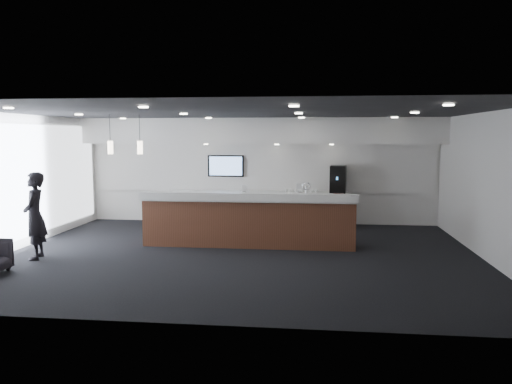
# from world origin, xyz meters

# --- Properties ---
(ground) EXTENTS (10.00, 10.00, 0.00)m
(ground) POSITION_xyz_m (0.00, 0.00, 0.00)
(ground) COLOR black
(ground) RESTS_ON ground
(ceiling) EXTENTS (10.00, 8.00, 0.02)m
(ceiling) POSITION_xyz_m (0.00, 0.00, 3.00)
(ceiling) COLOR black
(ceiling) RESTS_ON back_wall
(back_wall) EXTENTS (10.00, 0.02, 3.00)m
(back_wall) POSITION_xyz_m (0.00, 4.00, 1.50)
(back_wall) COLOR silver
(back_wall) RESTS_ON ground
(left_wall) EXTENTS (0.02, 8.00, 3.00)m
(left_wall) POSITION_xyz_m (-5.00, 0.00, 1.50)
(left_wall) COLOR silver
(left_wall) RESTS_ON ground
(right_wall) EXTENTS (0.02, 8.00, 3.00)m
(right_wall) POSITION_xyz_m (5.00, 0.00, 1.50)
(right_wall) COLOR silver
(right_wall) RESTS_ON ground
(soffit_bulkhead) EXTENTS (10.00, 0.90, 0.70)m
(soffit_bulkhead) POSITION_xyz_m (0.00, 3.55, 2.65)
(soffit_bulkhead) COLOR silver
(soffit_bulkhead) RESTS_ON back_wall
(alcove_panel) EXTENTS (9.80, 0.06, 1.40)m
(alcove_panel) POSITION_xyz_m (0.00, 3.97, 1.60)
(alcove_panel) COLOR silver
(alcove_panel) RESTS_ON back_wall
(window_blinds_wall) EXTENTS (0.04, 7.36, 2.55)m
(window_blinds_wall) POSITION_xyz_m (-4.96, 0.00, 1.50)
(window_blinds_wall) COLOR silver
(window_blinds_wall) RESTS_ON left_wall
(back_credenza) EXTENTS (5.06, 0.66, 0.95)m
(back_credenza) POSITION_xyz_m (-0.00, 3.64, 0.48)
(back_credenza) COLOR gray
(back_credenza) RESTS_ON ground
(wall_tv) EXTENTS (1.05, 0.08, 0.62)m
(wall_tv) POSITION_xyz_m (-1.00, 3.91, 1.65)
(wall_tv) COLOR black
(wall_tv) RESTS_ON back_wall
(pendant_left) EXTENTS (0.12, 0.12, 0.30)m
(pendant_left) POSITION_xyz_m (-2.40, 0.80, 2.25)
(pendant_left) COLOR #FFE7C6
(pendant_left) RESTS_ON ceiling
(pendant_right) EXTENTS (0.12, 0.12, 0.30)m
(pendant_right) POSITION_xyz_m (-3.10, 0.80, 2.25)
(pendant_right) COLOR #FFE7C6
(pendant_right) RESTS_ON ceiling
(ceiling_can_lights) EXTENTS (7.00, 5.00, 0.02)m
(ceiling_can_lights) POSITION_xyz_m (0.00, 0.00, 2.97)
(ceiling_can_lights) COLOR white
(ceiling_can_lights) RESTS_ON ceiling
(service_counter) EXTENTS (4.88, 0.82, 1.49)m
(service_counter) POSITION_xyz_m (0.05, 0.85, 0.58)
(service_counter) COLOR #532D1B
(service_counter) RESTS_ON ground
(coffee_machine) EXTENTS (0.48, 0.59, 0.75)m
(coffee_machine) POSITION_xyz_m (2.20, 3.61, 1.32)
(coffee_machine) COLOR black
(coffee_machine) RESTS_ON back_credenza
(info_sign_left) EXTENTS (0.14, 0.06, 0.20)m
(info_sign_left) POSITION_xyz_m (-0.42, 3.52, 1.05)
(info_sign_left) COLOR white
(info_sign_left) RESTS_ON back_credenza
(info_sign_right) EXTENTS (0.19, 0.06, 0.26)m
(info_sign_right) POSITION_xyz_m (1.14, 3.54, 1.08)
(info_sign_right) COLOR white
(info_sign_right) RESTS_ON back_credenza
(lounge_guest) EXTENTS (0.60, 0.75, 1.78)m
(lounge_guest) POSITION_xyz_m (-4.12, -0.84, 0.89)
(lounge_guest) COLOR black
(lounge_guest) RESTS_ON ground
(cup_0) EXTENTS (0.10, 0.10, 0.10)m
(cup_0) POSITION_xyz_m (1.61, 3.55, 1.00)
(cup_0) COLOR white
(cup_0) RESTS_ON back_credenza
(cup_1) EXTENTS (0.14, 0.14, 0.10)m
(cup_1) POSITION_xyz_m (1.47, 3.55, 1.00)
(cup_1) COLOR white
(cup_1) RESTS_ON back_credenza
(cup_2) EXTENTS (0.13, 0.13, 0.10)m
(cup_2) POSITION_xyz_m (1.33, 3.55, 1.00)
(cup_2) COLOR white
(cup_2) RESTS_ON back_credenza
(cup_3) EXTENTS (0.13, 0.13, 0.10)m
(cup_3) POSITION_xyz_m (1.19, 3.55, 1.00)
(cup_3) COLOR white
(cup_3) RESTS_ON back_credenza
(cup_4) EXTENTS (0.14, 0.14, 0.10)m
(cup_4) POSITION_xyz_m (1.05, 3.55, 1.00)
(cup_4) COLOR white
(cup_4) RESTS_ON back_credenza
(cup_5) EXTENTS (0.11, 0.11, 0.10)m
(cup_5) POSITION_xyz_m (0.91, 3.55, 1.00)
(cup_5) COLOR white
(cup_5) RESTS_ON back_credenza
(cup_6) EXTENTS (0.14, 0.14, 0.10)m
(cup_6) POSITION_xyz_m (0.77, 3.55, 1.00)
(cup_6) COLOR white
(cup_6) RESTS_ON back_credenza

